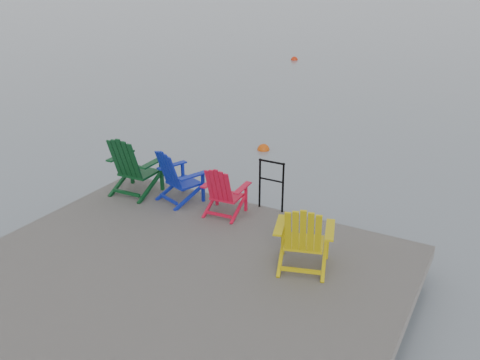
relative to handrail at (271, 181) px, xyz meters
The scene contains 9 objects.
ground 2.67m from the handrail, 95.83° to the right, with size 400.00×400.00×0.00m, color slate.
dock 2.56m from the handrail, 95.83° to the right, with size 6.00×5.00×1.40m.
handrail is the anchor object (origin of this frame).
chair_green 2.58m from the handrail, 166.07° to the right, with size 0.92×0.85×1.13m.
chair_blue 1.68m from the handrail, 162.92° to the right, with size 0.94×0.89×0.98m.
chair_red 0.84m from the handrail, 136.59° to the right, with size 0.75×0.70×0.89m.
chair_yellow 1.92m from the handrail, 50.89° to the right, with size 0.95×0.91×1.02m.
buoy_a 4.69m from the handrail, 118.06° to the left, with size 0.32×0.32×0.32m, color #C2470B.
buoy_b 18.87m from the handrail, 112.06° to the left, with size 0.37×0.37×0.37m, color red.
Camera 1 is at (3.66, -4.80, 4.39)m, focal length 38.00 mm.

